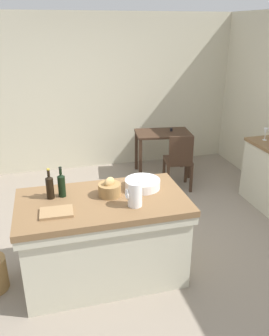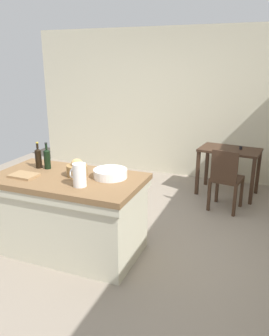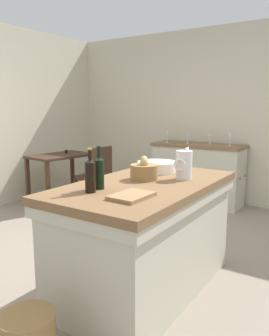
{
  "view_description": "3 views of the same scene",
  "coord_description": "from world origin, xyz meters",
  "px_view_note": "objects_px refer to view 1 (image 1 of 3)",
  "views": [
    {
      "loc": [
        -0.72,
        -3.31,
        2.38
      ],
      "look_at": [
        0.19,
        0.19,
        0.88
      ],
      "focal_mm": 36.85,
      "sensor_mm": 36.0,
      "label": 1
    },
    {
      "loc": [
        1.59,
        -3.29,
        2.03
      ],
      "look_at": [
        0.23,
        0.16,
        0.84
      ],
      "focal_mm": 35.75,
      "sensor_mm": 36.0,
      "label": 2
    },
    {
      "loc": [
        -2.46,
        -1.78,
        1.44
      ],
      "look_at": [
        0.27,
        0.01,
        0.85
      ],
      "focal_mm": 36.45,
      "sensor_mm": 36.0,
      "label": 3
    }
  ],
  "objects_px": {
    "pitcher": "(135,194)",
    "wash_bowl": "(142,184)",
    "island_table": "(104,235)",
    "wine_glass_right": "(266,132)",
    "bread_basket": "(110,189)",
    "cutting_board": "(56,212)",
    "wine_bottle_dark": "(62,185)",
    "wooden_chair": "(179,160)",
    "writing_desk": "(163,139)",
    "wine_bottle_amber": "(50,186)"
  },
  "relations": [
    {
      "from": "wash_bowl",
      "to": "wine_bottle_dark",
      "type": "height_order",
      "value": "wine_bottle_dark"
    },
    {
      "from": "bread_basket",
      "to": "wine_glass_right",
      "type": "height_order",
      "value": "wine_glass_right"
    },
    {
      "from": "pitcher",
      "to": "wine_bottle_dark",
      "type": "bearing_deg",
      "value": 150.38
    },
    {
      "from": "wooden_chair",
      "to": "bread_basket",
      "type": "relative_size",
      "value": 4.1
    },
    {
      "from": "bread_basket",
      "to": "cutting_board",
      "type": "relative_size",
      "value": 0.77
    },
    {
      "from": "pitcher",
      "to": "wash_bowl",
      "type": "xyz_separation_m",
      "value": [
        0.17,
        0.34,
        -0.07
      ]
    },
    {
      "from": "island_table",
      "to": "wine_glass_right",
      "type": "bearing_deg",
      "value": 24.42
    },
    {
      "from": "bread_basket",
      "to": "cutting_board",
      "type": "xyz_separation_m",
      "value": [
        -0.51,
        -0.22,
        -0.06
      ]
    },
    {
      "from": "island_table",
      "to": "writing_desk",
      "type": "height_order",
      "value": "island_table"
    },
    {
      "from": "bread_basket",
      "to": "pitcher",
      "type": "bearing_deg",
      "value": -54.81
    },
    {
      "from": "writing_desk",
      "to": "wooden_chair",
      "type": "height_order",
      "value": "wooden_chair"
    },
    {
      "from": "pitcher",
      "to": "wine_glass_right",
      "type": "distance_m",
      "value": 2.59
    },
    {
      "from": "cutting_board",
      "to": "wine_bottle_dark",
      "type": "height_order",
      "value": "wine_bottle_dark"
    },
    {
      "from": "pitcher",
      "to": "cutting_board",
      "type": "relative_size",
      "value": 0.95
    },
    {
      "from": "wooden_chair",
      "to": "pitcher",
      "type": "height_order",
      "value": "pitcher"
    },
    {
      "from": "wooden_chair",
      "to": "wine_glass_right",
      "type": "height_order",
      "value": "wine_glass_right"
    },
    {
      "from": "bread_basket",
      "to": "wine_bottle_dark",
      "type": "xyz_separation_m",
      "value": [
        -0.44,
        0.1,
        0.05
      ]
    },
    {
      "from": "pitcher",
      "to": "wine_bottle_amber",
      "type": "distance_m",
      "value": 0.81
    },
    {
      "from": "wooden_chair",
      "to": "wash_bowl",
      "type": "xyz_separation_m",
      "value": [
        -1.02,
        -1.56,
        0.43
      ]
    },
    {
      "from": "bread_basket",
      "to": "cutting_board",
      "type": "distance_m",
      "value": 0.56
    },
    {
      "from": "island_table",
      "to": "writing_desk",
      "type": "relative_size",
      "value": 1.66
    },
    {
      "from": "bread_basket",
      "to": "wine_bottle_amber",
      "type": "relative_size",
      "value": 0.73
    },
    {
      "from": "wash_bowl",
      "to": "bread_basket",
      "type": "xyz_separation_m",
      "value": [
        -0.35,
        -0.08,
        0.02
      ]
    },
    {
      "from": "wooden_chair",
      "to": "bread_basket",
      "type": "bearing_deg",
      "value": -129.97
    },
    {
      "from": "cutting_board",
      "to": "writing_desk",
      "type": "bearing_deg",
      "value": 53.67
    },
    {
      "from": "wash_bowl",
      "to": "wine_bottle_amber",
      "type": "height_order",
      "value": "wine_bottle_amber"
    },
    {
      "from": "pitcher",
      "to": "wine_bottle_amber",
      "type": "bearing_deg",
      "value": 155.03
    },
    {
      "from": "island_table",
      "to": "pitcher",
      "type": "height_order",
      "value": "pitcher"
    },
    {
      "from": "island_table",
      "to": "wine_glass_right",
      "type": "xyz_separation_m",
      "value": [
        2.49,
        1.13,
        0.55
      ]
    },
    {
      "from": "pitcher",
      "to": "wine_bottle_amber",
      "type": "xyz_separation_m",
      "value": [
        -0.73,
        0.34,
        0.0
      ]
    },
    {
      "from": "island_table",
      "to": "wooden_chair",
      "type": "bearing_deg",
      "value": 49.45
    },
    {
      "from": "wash_bowl",
      "to": "wine_bottle_amber",
      "type": "xyz_separation_m",
      "value": [
        -0.9,
        0.0,
        0.08
      ]
    },
    {
      "from": "island_table",
      "to": "wine_glass_right",
      "type": "distance_m",
      "value": 2.79
    },
    {
      "from": "wash_bowl",
      "to": "wine_bottle_dark",
      "type": "xyz_separation_m",
      "value": [
        -0.79,
        0.02,
        0.08
      ]
    },
    {
      "from": "wooden_chair",
      "to": "wine_bottle_amber",
      "type": "height_order",
      "value": "wine_bottle_amber"
    },
    {
      "from": "island_table",
      "to": "bread_basket",
      "type": "distance_m",
      "value": 0.48
    },
    {
      "from": "wash_bowl",
      "to": "cutting_board",
      "type": "bearing_deg",
      "value": -160.52
    },
    {
      "from": "cutting_board",
      "to": "wine_bottle_amber",
      "type": "relative_size",
      "value": 0.95
    },
    {
      "from": "writing_desk",
      "to": "wine_glass_right",
      "type": "distance_m",
      "value": 1.67
    },
    {
      "from": "writing_desk",
      "to": "wine_bottle_dark",
      "type": "bearing_deg",
      "value": -129.02
    },
    {
      "from": "wash_bowl",
      "to": "writing_desk",
      "type": "bearing_deg",
      "value": 65.94
    },
    {
      "from": "writing_desk",
      "to": "wine_bottle_amber",
      "type": "distance_m",
      "value": 2.93
    },
    {
      "from": "wash_bowl",
      "to": "wine_bottle_amber",
      "type": "distance_m",
      "value": 0.9
    },
    {
      "from": "wine_bottle_amber",
      "to": "wine_glass_right",
      "type": "xyz_separation_m",
      "value": [
        2.96,
        0.98,
        0.02
      ]
    },
    {
      "from": "wine_bottle_dark",
      "to": "wine_glass_right",
      "type": "height_order",
      "value": "wine_bottle_dark"
    },
    {
      "from": "island_table",
      "to": "bread_basket",
      "type": "xyz_separation_m",
      "value": [
        0.08,
        0.06,
        0.47
      ]
    },
    {
      "from": "pitcher",
      "to": "wine_bottle_dark",
      "type": "relative_size",
      "value": 0.9
    },
    {
      "from": "wooden_chair",
      "to": "pitcher",
      "type": "relative_size",
      "value": 3.32
    },
    {
      "from": "pitcher",
      "to": "wine_bottle_dark",
      "type": "xyz_separation_m",
      "value": [
        -0.62,
        0.35,
        0.0
      ]
    },
    {
      "from": "wash_bowl",
      "to": "wooden_chair",
      "type": "bearing_deg",
      "value": 56.7
    }
  ]
}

